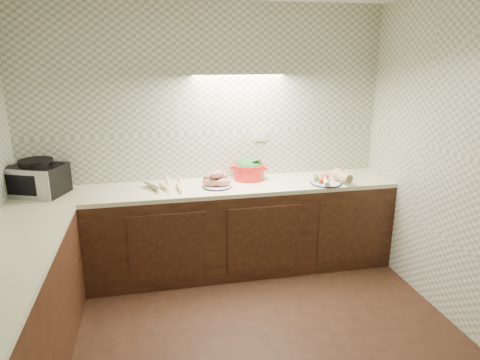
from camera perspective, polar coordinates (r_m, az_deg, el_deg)
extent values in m
cube|color=gray|center=(4.29, -4.45, 5.38)|extent=(3.60, 0.05, 2.60)
cube|color=#BDBA99|center=(4.40, 2.68, 5.97)|extent=(0.13, 0.01, 0.12)
cube|color=black|center=(4.29, -3.70, -6.81)|extent=(3.60, 0.60, 0.86)
cube|color=#F7FAC2|center=(4.13, -3.82, -1.07)|extent=(3.60, 0.60, 0.04)
cube|color=black|center=(4.25, -25.31, 0.03)|extent=(0.55, 0.49, 0.27)
cube|color=#A4A3A9|center=(4.12, -26.69, -0.66)|extent=(0.42, 0.18, 0.27)
cube|color=black|center=(4.12, -26.69, -0.66)|extent=(0.27, 0.12, 0.18)
cylinder|color=black|center=(4.21, -25.58, 2.13)|extent=(0.38, 0.38, 0.05)
cone|color=beige|center=(4.04, -10.66, -1.12)|extent=(0.09, 0.19, 0.04)
cone|color=beige|center=(4.12, -8.52, -0.61)|extent=(0.12, 0.19, 0.05)
cone|color=beige|center=(4.13, -9.27, -0.67)|extent=(0.06, 0.22, 0.04)
cone|color=beige|center=(4.15, -10.38, -0.58)|extent=(0.09, 0.20, 0.05)
cone|color=beige|center=(4.14, -11.22, -0.72)|extent=(0.04, 0.25, 0.04)
cone|color=beige|center=(3.97, -9.59, -1.07)|extent=(0.07, 0.24, 0.05)
cone|color=beige|center=(4.11, -9.13, -0.47)|extent=(0.12, 0.20, 0.04)
cone|color=beige|center=(4.02, -11.24, -0.76)|extent=(0.16, 0.18, 0.05)
cylinder|color=#111641|center=(4.09, -3.07, -0.85)|extent=(0.29, 0.29, 0.01)
cylinder|color=silver|center=(4.09, -3.07, -0.82)|extent=(0.27, 0.27, 0.02)
ellipsoid|color=#C46F67|center=(4.05, -3.92, -0.34)|extent=(0.16, 0.09, 0.07)
ellipsoid|color=#C46F67|center=(4.05, -2.32, -0.32)|extent=(0.16, 0.09, 0.07)
ellipsoid|color=#C46F67|center=(4.13, -3.15, -0.02)|extent=(0.16, 0.09, 0.07)
ellipsoid|color=#C46F67|center=(4.09, -3.70, 0.42)|extent=(0.16, 0.09, 0.07)
ellipsoid|color=#C46F67|center=(4.11, -2.58, 0.51)|extent=(0.16, 0.09, 0.07)
ellipsoid|color=#C46F67|center=(4.05, -3.09, 0.77)|extent=(0.16, 0.09, 0.07)
cylinder|color=black|center=(4.23, -4.05, -0.02)|extent=(0.13, 0.13, 0.05)
sphere|color=#7B294B|center=(4.22, -4.23, 0.46)|extent=(0.07, 0.07, 0.07)
sphere|color=beige|center=(4.23, -3.72, 0.41)|extent=(0.04, 0.04, 0.04)
cylinder|color=red|center=(4.32, 1.22, 1.13)|extent=(0.40, 0.40, 0.16)
cube|color=red|center=(4.34, -1.02, 1.77)|extent=(0.06, 0.08, 0.02)
cube|color=red|center=(4.30, 3.48, 1.61)|extent=(0.06, 0.08, 0.02)
ellipsoid|color=#2A6B2F|center=(4.31, 1.22, 1.93)|extent=(0.28, 0.28, 0.15)
cylinder|color=#111641|center=(4.27, 11.39, -0.42)|extent=(0.30, 0.30, 0.01)
cylinder|color=silver|center=(4.27, 11.39, -0.40)|extent=(0.28, 0.28, 0.02)
cone|color=#EA521B|center=(4.29, 11.13, 0.08)|extent=(0.16, 0.13, 0.03)
cone|color=#EA521B|center=(4.28, 10.74, 0.04)|extent=(0.14, 0.15, 0.03)
cone|color=#EA521B|center=(4.27, 11.35, -0.03)|extent=(0.15, 0.15, 0.03)
cone|color=#EA521B|center=(4.29, 11.29, 0.30)|extent=(0.15, 0.14, 0.03)
cone|color=#EA521B|center=(4.28, 11.38, 0.25)|extent=(0.15, 0.14, 0.03)
cone|color=#EA521B|center=(4.28, 11.23, 0.29)|extent=(0.15, 0.14, 0.03)
cylinder|color=white|center=(4.20, 11.38, -0.23)|extent=(0.10, 0.20, 0.05)
cylinder|color=#31712F|center=(4.31, 10.12, 0.28)|extent=(0.08, 0.13, 0.05)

